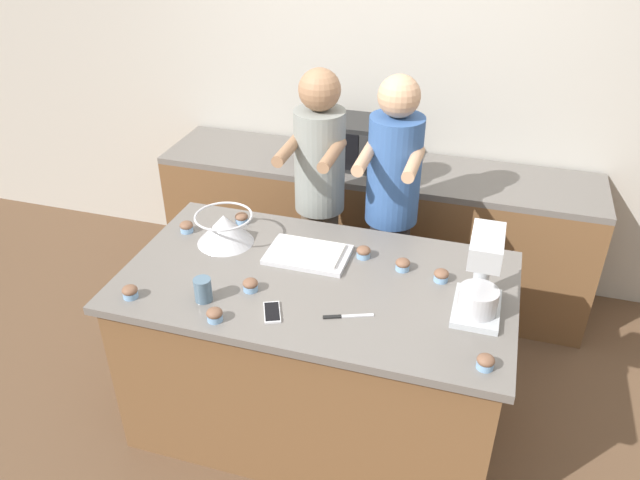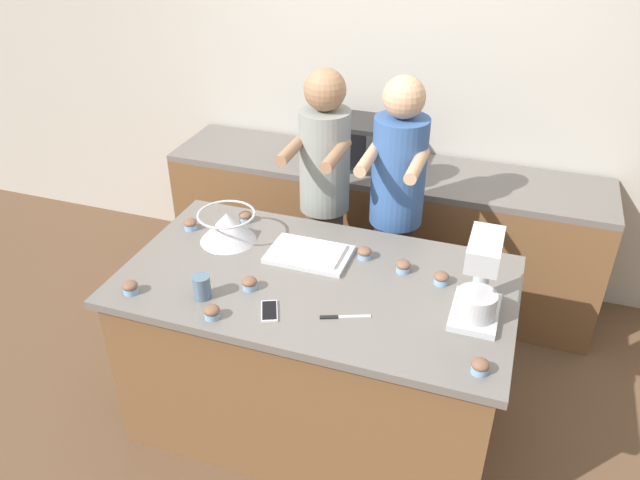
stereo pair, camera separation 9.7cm
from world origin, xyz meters
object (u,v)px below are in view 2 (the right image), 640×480
at_px(stand_mixer, 480,283).
at_px(cupcake_4, 365,253).
at_px(mixing_bowl, 227,226).
at_px(cell_phone, 269,311).
at_px(person_right, 395,215).
at_px(baking_tray, 309,253).
at_px(cupcake_2, 249,283).
at_px(drinking_glass, 202,287).
at_px(cupcake_6, 190,224).
at_px(cupcake_3, 245,217).
at_px(person_left, 324,203).
at_px(cupcake_1, 130,287).
at_px(microwave_oven, 353,141).
at_px(cupcake_0, 441,278).
at_px(cupcake_7, 480,366).
at_px(knife, 342,317).
at_px(cupcake_5, 212,312).
at_px(cupcake_8, 403,266).

relative_size(stand_mixer, cupcake_4, 5.61).
height_order(mixing_bowl, cell_phone, mixing_bowl).
distance_m(person_right, baking_tray, 0.63).
xyz_separation_m(cell_phone, cupcake_2, (-0.15, 0.13, 0.02)).
relative_size(drinking_glass, cupcake_6, 1.58).
bearing_deg(cupcake_3, person_left, 45.48).
xyz_separation_m(cupcake_1, cupcake_3, (0.22, 0.76, 0.00)).
distance_m(baking_tray, cupcake_6, 0.69).
distance_m(person_left, cupcake_6, 0.77).
bearing_deg(person_left, microwave_oven, 90.33).
bearing_deg(cupcake_0, cupcake_4, 167.06).
bearing_deg(person_right, cell_phone, -107.19).
xyz_separation_m(person_left, cell_phone, (0.10, -1.03, 0.01)).
height_order(stand_mixer, cupcake_0, stand_mixer).
bearing_deg(cupcake_4, cupcake_1, -145.98).
bearing_deg(cupcake_0, cupcake_3, 168.21).
bearing_deg(mixing_bowl, baking_tray, -1.36).
relative_size(microwave_oven, cupcake_7, 7.12).
bearing_deg(cell_phone, cupcake_2, 139.56).
relative_size(person_left, cupcake_1, 24.15).
height_order(person_right, cupcake_1, person_right).
bearing_deg(knife, cupcake_2, 172.25).
bearing_deg(cupcake_5, mixing_bowl, 110.17).
height_order(cupcake_1, cupcake_8, same).
xyz_separation_m(person_right, knife, (-0.01, -0.96, 0.01)).
relative_size(cupcake_0, cupcake_8, 1.00).
bearing_deg(microwave_oven, cupcake_8, -62.30).
height_order(mixing_bowl, cupcake_6, mixing_bowl).
bearing_deg(cupcake_5, baking_tray, 68.82).
bearing_deg(drinking_glass, cell_phone, -0.57).
relative_size(baking_tray, cupcake_2, 5.73).
xyz_separation_m(microwave_oven, cupcake_3, (-0.33, -0.91, -0.12)).
distance_m(stand_mixer, cupcake_0, 0.29).
bearing_deg(cupcake_4, drinking_glass, -137.74).
distance_m(cupcake_7, cupcake_8, 0.71).
xyz_separation_m(cupcake_3, cupcake_4, (0.71, -0.14, 0.00)).
relative_size(baking_tray, cupcake_3, 5.73).
relative_size(person_left, cell_phone, 10.57).
distance_m(stand_mixer, cupcake_6, 1.54).
bearing_deg(cupcake_1, cupcake_2, 22.52).
bearing_deg(cupcake_0, drinking_glass, -155.37).
bearing_deg(cupcake_5, cupcake_0, 32.98).
xyz_separation_m(person_right, cupcake_5, (-0.53, -1.14, 0.03)).
height_order(stand_mixer, knife, stand_mixer).
relative_size(microwave_oven, drinking_glass, 4.51).
xyz_separation_m(cupcake_2, cupcake_7, (1.06, -0.21, 0.00)).
bearing_deg(cupcake_5, cupcake_2, 75.66).
height_order(person_right, baking_tray, person_right).
xyz_separation_m(cupcake_6, cupcake_8, (1.15, -0.02, 0.00)).
height_order(microwave_oven, cupcake_1, microwave_oven).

